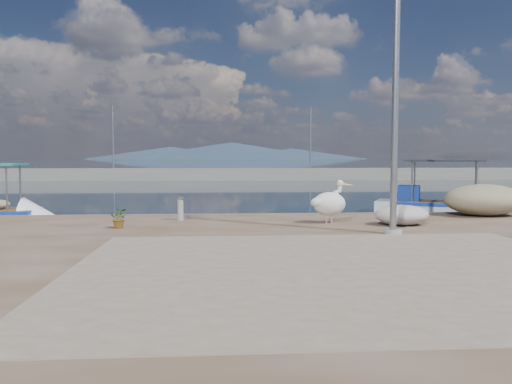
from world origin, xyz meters
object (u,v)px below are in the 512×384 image
object	(u,v)px
boat_right	(442,210)
lamp_post	(395,95)
pelican	(330,203)
bollard_near	(180,208)

from	to	relation	value
boat_right	lamp_post	distance (m)	10.03
pelican	lamp_post	size ratio (longest dim) A/B	0.18
bollard_near	pelican	bearing A→B (deg)	-12.40
boat_right	bollard_near	bearing A→B (deg)	-127.65
boat_right	lamp_post	world-z (taller)	lamp_post
pelican	lamp_post	distance (m)	3.55
boat_right	lamp_post	size ratio (longest dim) A/B	0.81
lamp_post	bollard_near	size ratio (longest dim) A/B	10.18
bollard_near	boat_right	bearing A→B (deg)	26.76
boat_right	bollard_near	distance (m)	11.38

